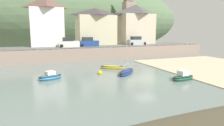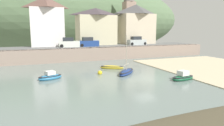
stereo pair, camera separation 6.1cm
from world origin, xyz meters
The scene contains 15 objects.
ground centered at (1.40, -9.56, 0.16)m, with size 48.00×41.00×0.61m.
quay_seawall centered at (0.00, 17.50, 1.36)m, with size 48.00×9.40×2.40m.
hillside_backdrop centered at (3.61, 55.20, 9.49)m, with size 80.00×44.00×27.11m.
waterfront_building_left centered at (-9.54, 25.20, 7.67)m, with size 7.00×5.79×10.35m.
waterfront_building_centre centered at (1.42, 25.20, 6.65)m, with size 9.02×5.49×8.38m.
waterfront_building_right centered at (11.89, 25.20, 7.28)m, with size 8.44×6.24×9.60m.
church_with_spire centered at (11.89, 29.20, 10.87)m, with size 3.00×3.00×16.42m.
sailboat_far_left centered at (3.82, -2.31, 0.31)m, with size 3.44×1.87×1.28m.
sailboat_tall_mast centered at (-1.07, 3.23, 0.25)m, with size 4.01×4.13×5.42m.
sailboat_nearest_shore centered at (-11.04, 3.84, 0.29)m, with size 3.30×2.38×1.18m.
sailboat_blue_trim centered at (-1.57, 7.40, 0.21)m, with size 3.67×2.89×0.65m.
parked_car_near_slipway centered at (-5.71, 20.70, 3.20)m, with size 4.27×2.16×1.95m.
parked_car_by_wall centered at (-1.63, 20.70, 3.20)m, with size 4.19×1.93×1.95m.
parked_car_end_of_row centered at (9.82, 20.70, 3.20)m, with size 4.13×1.82×1.95m.
mooring_buoy centered at (-4.53, 4.28, 0.19)m, with size 0.62×0.62×0.62m.
Camera 2 is at (-13.05, -21.91, 6.09)m, focal length 33.34 mm.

